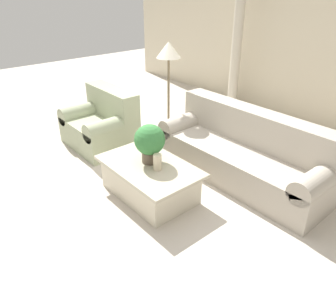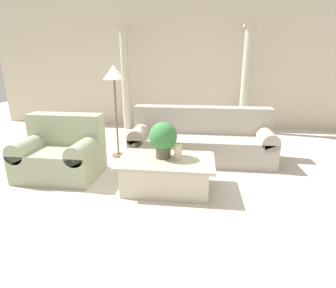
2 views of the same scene
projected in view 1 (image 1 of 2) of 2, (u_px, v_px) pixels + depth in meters
name	position (u px, v px, depth m)	size (l,w,h in m)	color
ground_plane	(170.00, 180.00, 4.37)	(16.00, 16.00, 0.00)	beige
wall_back	(319.00, 33.00, 5.61)	(10.00, 0.06, 3.20)	beige
sofa_long	(243.00, 153.00, 4.33)	(2.39, 0.85, 0.89)	#ADA393
loveseat	(102.00, 123.00, 5.20)	(1.12, 0.85, 0.89)	#A3AB88
coffee_table	(149.00, 179.00, 3.99)	(1.25, 0.79, 0.42)	beige
potted_plant	(150.00, 141.00, 3.85)	(0.37, 0.37, 0.48)	brown
pillar_candle	(157.00, 162.00, 3.76)	(0.10, 0.10, 0.19)	beige
floor_lamp	(169.00, 57.00, 4.88)	(0.37, 0.37, 1.60)	brown
column_left	(237.00, 46.00, 6.44)	(0.27, 0.27, 2.45)	beige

